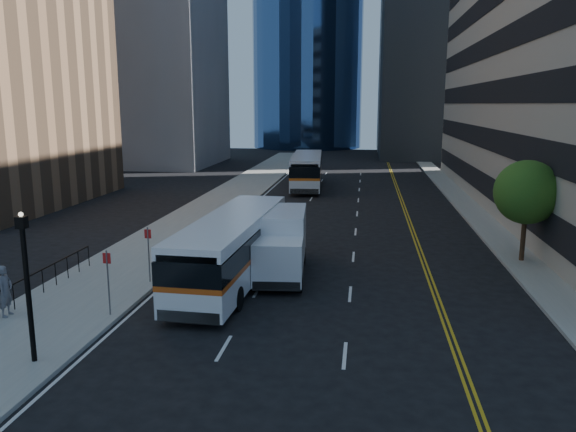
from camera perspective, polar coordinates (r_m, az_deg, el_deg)
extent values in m
plane|color=black|center=(22.40, 4.88, -9.52)|extent=(160.00, 160.00, 0.00)
cube|color=gray|center=(47.99, -6.11, 1.80)|extent=(5.00, 90.00, 0.15)
cube|color=gray|center=(47.28, 17.50, 1.19)|extent=(2.00, 90.00, 0.15)
cube|color=gray|center=(79.05, -14.44, 17.91)|extent=(18.00, 18.00, 35.00)
cylinder|color=#332114|center=(30.75, 22.76, -2.17)|extent=(0.24, 0.24, 2.20)
sphere|color=#204C15|center=(30.32, 23.11, 2.24)|extent=(3.20, 3.20, 3.20)
cylinder|color=black|center=(18.84, -24.86, -7.39)|extent=(0.16, 0.16, 4.20)
cube|color=black|center=(18.28, -25.45, -0.59)|extent=(0.28, 0.28, 0.36)
cube|color=white|center=(25.62, -5.58, -4.77)|extent=(3.06, 11.81, 1.07)
cube|color=#CD4E13|center=(25.45, -5.61, -3.40)|extent=(3.08, 11.83, 0.21)
cube|color=black|center=(25.32, -5.63, -2.22)|extent=(3.08, 11.83, 0.88)
cube|color=white|center=(25.16, -5.66, -0.60)|extent=(3.06, 11.81, 0.49)
cylinder|color=black|center=(22.92, -10.78, -7.90)|extent=(0.34, 0.99, 0.98)
cylinder|color=black|center=(22.22, -5.19, -8.36)|extent=(0.34, 0.99, 0.98)
cylinder|color=black|center=(28.92, -6.06, -3.71)|extent=(0.34, 0.99, 0.98)
cylinder|color=black|center=(28.37, -1.60, -3.94)|extent=(0.34, 0.99, 0.98)
cube|color=silver|center=(54.33, 1.93, 3.87)|extent=(3.51, 12.43, 1.13)
cube|color=#C95A12|center=(54.25, 1.93, 4.57)|extent=(3.53, 12.45, 0.23)
cube|color=black|center=(54.18, 1.93, 5.16)|extent=(3.53, 12.45, 0.92)
cube|color=silver|center=(54.11, 1.94, 5.96)|extent=(3.51, 12.43, 0.51)
cylinder|color=black|center=(50.80, 0.41, 2.89)|extent=(0.38, 1.04, 1.02)
cylinder|color=black|center=(50.71, 3.15, 2.86)|extent=(0.38, 1.04, 1.02)
cylinder|color=black|center=(57.68, 0.83, 3.90)|extent=(0.38, 1.04, 1.02)
cylinder|color=black|center=(57.60, 3.24, 3.87)|extent=(0.38, 1.04, 1.02)
cube|color=white|center=(24.25, -1.02, -4.66)|extent=(2.26, 2.09, 1.85)
cube|color=black|center=(23.35, -1.19, -4.40)|extent=(1.91, 0.21, 0.97)
cube|color=white|center=(27.10, -0.52, -1.80)|extent=(2.43, 4.38, 2.29)
cube|color=black|center=(26.50, -0.66, -5.06)|extent=(1.96, 5.91, 0.22)
cylinder|color=black|center=(24.42, -3.25, -6.66)|extent=(0.31, 0.86, 0.85)
cylinder|color=black|center=(24.28, 1.17, -6.75)|extent=(0.31, 0.86, 0.85)
cylinder|color=black|center=(28.62, -2.24, -3.95)|extent=(0.31, 0.86, 0.85)
cylinder|color=black|center=(28.50, 1.52, -4.01)|extent=(0.31, 0.86, 0.85)
imported|color=slate|center=(23.53, -26.79, -6.80)|extent=(0.52, 0.74, 1.96)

